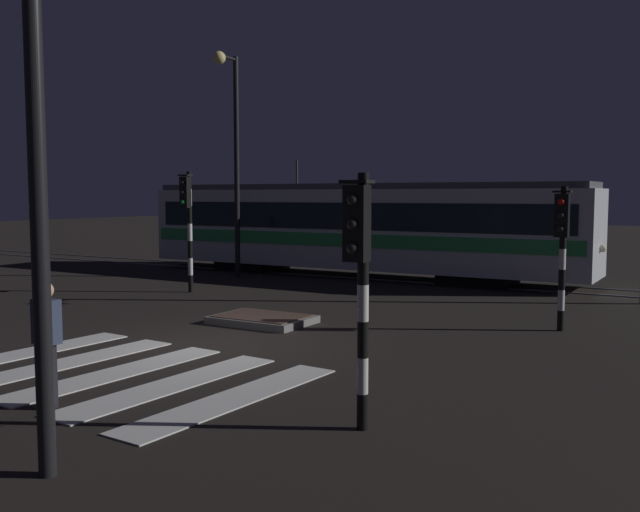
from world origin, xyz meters
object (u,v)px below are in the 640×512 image
(traffic_light_corner_far_right, at_px, (562,236))
(street_lamp_trackside_left, at_px, (232,139))
(street_lamp_near_kerb, at_px, (9,40))
(pedestrian_waiting_at_kerb, at_px, (47,344))
(traffic_light_corner_near_right, at_px, (360,263))
(tram, at_px, (356,227))
(traffic_light_corner_far_left, at_px, (188,213))

(traffic_light_corner_far_right, height_order, street_lamp_trackside_left, street_lamp_trackside_left)
(street_lamp_near_kerb, relative_size, pedestrian_waiting_at_kerb, 3.94)
(traffic_light_corner_near_right, bearing_deg, traffic_light_corner_far_right, 84.38)
(pedestrian_waiting_at_kerb, bearing_deg, traffic_light_corner_far_right, 61.90)
(traffic_light_corner_near_right, distance_m, traffic_light_corner_far_right, 7.75)
(traffic_light_corner_near_right, relative_size, street_lamp_near_kerb, 0.46)
(street_lamp_near_kerb, bearing_deg, traffic_light_corner_near_right, 55.23)
(tram, distance_m, pedestrian_waiting_at_kerb, 16.24)
(traffic_light_corner_far_right, distance_m, tram, 10.82)
(traffic_light_corner_near_right, relative_size, traffic_light_corner_far_left, 0.88)
(traffic_light_corner_far_left, bearing_deg, street_lamp_near_kerb, -55.67)
(traffic_light_corner_far_right, bearing_deg, tram, 140.90)
(traffic_light_corner_far_left, xyz_separation_m, street_lamp_near_kerb, (7.78, -11.39, 1.98))
(traffic_light_corner_far_left, bearing_deg, pedestrian_waiting_at_kerb, -58.54)
(traffic_light_corner_far_left, relative_size, pedestrian_waiting_at_kerb, 2.07)
(tram, bearing_deg, traffic_light_corner_near_right, -62.29)
(pedestrian_waiting_at_kerb, bearing_deg, traffic_light_corner_far_left, 121.46)
(traffic_light_corner_far_left, relative_size, street_lamp_near_kerb, 0.52)
(street_lamp_trackside_left, relative_size, pedestrian_waiting_at_kerb, 4.43)
(traffic_light_corner_far_right, xyz_separation_m, street_lamp_trackside_left, (-11.79, 4.23, 2.77))
(traffic_light_corner_far_right, bearing_deg, traffic_light_corner_near_right, -95.62)
(street_lamp_near_kerb, height_order, pedestrian_waiting_at_kerb, street_lamp_near_kerb)
(street_lamp_near_kerb, bearing_deg, pedestrian_waiting_at_kerb, 136.70)
(street_lamp_trackside_left, bearing_deg, traffic_light_corner_far_right, -19.75)
(street_lamp_trackside_left, distance_m, tram, 5.23)
(traffic_light_corner_far_right, relative_size, tram, 0.19)
(pedestrian_waiting_at_kerb, bearing_deg, street_lamp_trackside_left, 117.88)
(tram, bearing_deg, pedestrian_waiting_at_kerb, -77.18)
(street_lamp_near_kerb, bearing_deg, tram, 107.36)
(street_lamp_trackside_left, xyz_separation_m, tram, (3.40, 2.59, -3.02))
(traffic_light_corner_far_right, distance_m, pedestrian_waiting_at_kerb, 10.25)
(traffic_light_corner_far_left, bearing_deg, tram, 69.94)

